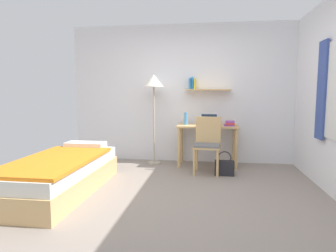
{
  "coord_description": "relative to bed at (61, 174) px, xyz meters",
  "views": [
    {
      "loc": [
        0.44,
        -3.54,
        1.31
      ],
      "look_at": [
        -0.13,
        0.51,
        0.85
      ],
      "focal_mm": 31.01,
      "sensor_mm": 36.0,
      "label": 1
    }
  ],
  "objects": [
    {
      "name": "desk_chair",
      "position": [
        1.92,
        1.22,
        0.27
      ],
      "size": [
        0.47,
        0.43,
        0.92
      ],
      "color": "tan",
      "rests_on": "ground_plane"
    },
    {
      "name": "water_bottle",
      "position": [
        1.52,
        1.74,
        0.61
      ],
      "size": [
        0.06,
        0.06,
        0.22
      ],
      "primitive_type": "cylinder",
      "color": "#4C99DB",
      "rests_on": "desk"
    },
    {
      "name": "desk",
      "position": [
        1.92,
        1.71,
        0.36
      ],
      "size": [
        1.08,
        0.54,
        0.74
      ],
      "color": "tan",
      "rests_on": "ground_plane"
    },
    {
      "name": "wall_back",
      "position": [
        1.5,
        2.03,
        1.06
      ],
      "size": [
        4.4,
        0.27,
        2.6
      ],
      "color": "white",
      "rests_on": "ground_plane"
    },
    {
      "name": "standing_lamp",
      "position": [
        0.93,
        1.73,
        1.2
      ],
      "size": [
        0.36,
        0.36,
        1.65
      ],
      "color": "#B2A893",
      "rests_on": "ground_plane"
    },
    {
      "name": "bed",
      "position": [
        0.0,
        0.0,
        0.0
      ],
      "size": [
        0.9,
        2.04,
        0.54
      ],
      "color": "tan",
      "rests_on": "ground_plane"
    },
    {
      "name": "laptop",
      "position": [
        1.94,
        1.71,
        0.56
      ],
      "size": [
        0.32,
        0.24,
        0.21
      ],
      "color": "#B7BABF",
      "rests_on": "desk"
    },
    {
      "name": "handbag",
      "position": [
        2.2,
        1.1,
        -0.11
      ],
      "size": [
        0.31,
        0.13,
        0.39
      ],
      "color": "#232328",
      "rests_on": "ground_plane"
    },
    {
      "name": "ground_plane",
      "position": [
        1.49,
        0.01,
        -0.24
      ],
      "size": [
        5.28,
        5.28,
        0.0
      ],
      "primitive_type": "plane",
      "color": "gray"
    },
    {
      "name": "book_stack",
      "position": [
        2.3,
        1.66,
        0.54
      ],
      "size": [
        0.2,
        0.24,
        0.09
      ],
      "color": "purple",
      "rests_on": "desk"
    }
  ]
}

